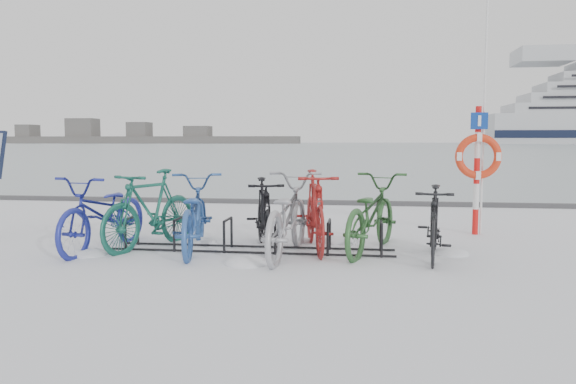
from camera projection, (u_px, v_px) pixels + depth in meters
ground at (253, 251)px, 7.97m from camera, size 900.00×900.00×0.00m
ice_sheet at (360, 146)px, 160.86m from camera, size 400.00×298.00×0.02m
quay_edge at (300, 202)px, 13.78m from camera, size 400.00×0.25×0.10m
bike_rack at (253, 238)px, 7.95m from camera, size 4.00×0.48×0.46m
lifebuoy_station at (478, 157)px, 9.17m from camera, size 0.74×0.22×3.85m
shoreline at (117, 138)px, 280.79m from camera, size 180.00×12.00×9.50m
bike_0 at (105, 211)px, 8.05m from camera, size 0.99×2.20×1.11m
bike_1 at (151, 207)px, 8.19m from camera, size 1.20×2.03×1.18m
bike_2 at (193, 212)px, 7.92m from camera, size 1.12×2.22×1.11m
bike_3 at (264, 212)px, 8.11m from camera, size 0.96×1.83×1.06m
bike_4 at (286, 213)px, 7.61m from camera, size 0.94×2.26×1.15m
bike_5 at (315, 209)px, 8.02m from camera, size 0.94×2.03×1.18m
bike_6 at (370, 212)px, 7.90m from camera, size 1.34×2.27×1.13m
bike_7 at (434, 221)px, 7.41m from camera, size 0.70×1.72×1.01m
snow_drifts at (258, 251)px, 7.93m from camera, size 5.47×2.21×0.20m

